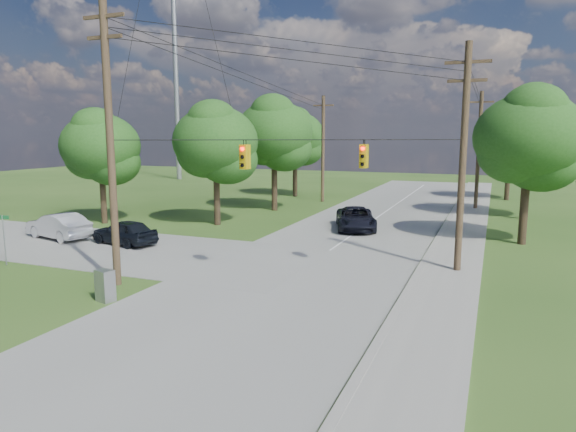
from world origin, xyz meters
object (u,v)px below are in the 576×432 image
at_px(pole_north_e, 479,150).
at_px(control_cabinet, 105,286).
at_px(pole_sw, 110,139).
at_px(pole_north_w, 323,148).
at_px(car_cross_silver, 58,226).
at_px(car_main_north, 356,218).
at_px(pole_ne, 463,156).
at_px(car_cross_dark, 125,232).

bearing_deg(pole_north_e, control_cabinet, -111.43).
xyz_separation_m(pole_sw, control_cabinet, (1.10, -1.99, -5.60)).
xyz_separation_m(pole_north_w, car_cross_silver, (-9.59, -23.12, -4.30)).
height_order(car_cross_silver, car_main_north, car_cross_silver).
height_order(pole_north_e, control_cabinet, pole_north_e).
distance_m(car_cross_silver, control_cabinet, 13.96).
xyz_separation_m(pole_north_e, car_cross_silver, (-23.49, -23.12, -4.30)).
xyz_separation_m(pole_ne, pole_north_w, (-13.90, 22.00, -0.34)).
distance_m(pole_sw, pole_north_w, 29.62).
bearing_deg(pole_sw, car_main_north, 69.04).
bearing_deg(pole_ne, car_cross_dark, -177.04).
relative_size(car_main_north, control_cabinet, 4.31).
relative_size(pole_ne, car_cross_silver, 2.17).
height_order(pole_north_w, control_cabinet, pole_north_w).
relative_size(pole_sw, pole_north_w, 1.20).
bearing_deg(car_main_north, pole_north_e, 42.83).
relative_size(pole_north_e, pole_north_w, 1.00).
xyz_separation_m(car_cross_silver, car_main_north, (16.29, 9.95, -0.05)).
bearing_deg(control_cabinet, pole_sw, 134.69).
distance_m(pole_ne, control_cabinet, 16.40).
height_order(pole_north_w, car_cross_dark, pole_north_w).
relative_size(car_cross_silver, control_cabinet, 3.86).
bearing_deg(pole_ne, control_cabinet, -142.29).
height_order(pole_ne, pole_north_e, pole_ne).
bearing_deg(pole_north_w, control_cabinet, -87.28).
relative_size(car_cross_dark, car_cross_silver, 0.90).
xyz_separation_m(pole_sw, pole_ne, (13.50, 7.60, -0.76)).
height_order(pole_sw, pole_ne, pole_sw).
xyz_separation_m(pole_sw, car_cross_dark, (-5.07, 6.64, -5.46)).
relative_size(pole_sw, car_main_north, 2.22).
relative_size(pole_ne, pole_north_w, 1.05).
xyz_separation_m(car_main_north, control_cabinet, (-5.20, -18.43, -0.15)).
distance_m(pole_sw, control_cabinet, 6.05).
distance_m(pole_ne, car_cross_dark, 19.17).
xyz_separation_m(pole_north_w, control_cabinet, (1.50, -31.59, -4.50)).
height_order(pole_sw, control_cabinet, pole_sw).
distance_m(pole_north_w, car_cross_silver, 25.39).
height_order(pole_sw, car_main_north, pole_sw).
bearing_deg(pole_ne, car_main_north, 129.18).
distance_m(pole_north_w, control_cabinet, 31.94).
distance_m(pole_ne, pole_north_w, 26.03).
bearing_deg(car_cross_dark, car_main_north, 142.68).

